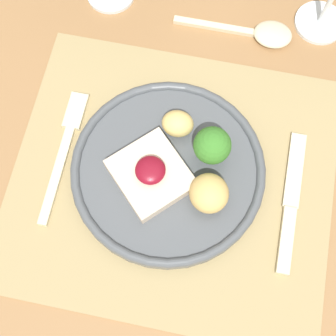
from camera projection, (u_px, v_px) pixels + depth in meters
ground_plane at (170, 260)px, 1.33m from camera, size 8.00×8.00×0.00m
dining_table at (172, 199)px, 0.70m from camera, size 1.24×0.98×0.76m
placemat at (172, 179)px, 0.61m from camera, size 0.41×0.37×0.00m
dinner_plate at (171, 169)px, 0.59m from camera, size 0.25×0.25×0.07m
fork at (65, 146)px, 0.62m from camera, size 0.02×0.19×0.01m
knife at (290, 210)px, 0.59m from camera, size 0.02×0.19×0.01m
spoon at (263, 33)px, 0.67m from camera, size 0.17×0.05×0.02m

